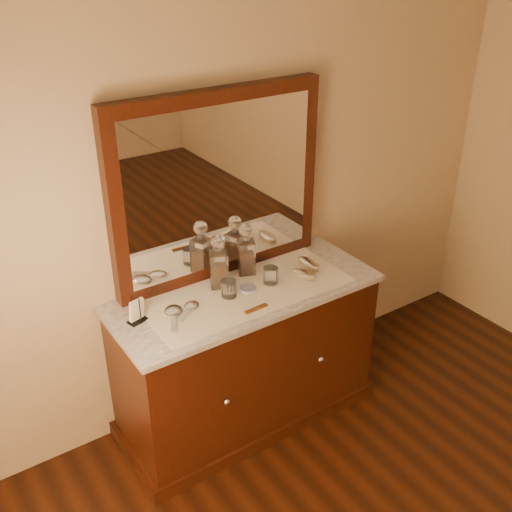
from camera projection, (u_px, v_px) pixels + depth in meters
name	position (u px, v px, depth m)	size (l,w,h in m)	color
dresser_cabinet	(246.00, 357.00, 3.34)	(1.40, 0.55, 0.82)	black
dresser_plinth	(247.00, 408.00, 3.52)	(1.46, 0.59, 0.08)	black
knob_left	(227.00, 402.00, 2.97)	(0.04, 0.04, 0.04)	silver
knob_right	(321.00, 359.00, 3.26)	(0.04, 0.04, 0.04)	silver
marble_top	(245.00, 293.00, 3.14)	(1.44, 0.59, 0.03)	white
mirror_frame	(219.00, 187.00, 3.07)	(1.20, 0.08, 1.00)	black
mirror_glass	(222.00, 189.00, 3.05)	(1.06, 0.01, 0.86)	white
lace_runner	(247.00, 292.00, 3.12)	(1.10, 0.45, 0.00)	white
pin_dish	(248.00, 289.00, 3.13)	(0.09, 0.09, 0.02)	silver
comb	(256.00, 309.00, 2.97)	(0.13, 0.02, 0.01)	brown
napkin_rack	(137.00, 311.00, 2.86)	(0.10, 0.08, 0.14)	black
decanter_left	(219.00, 266.00, 3.12)	(0.12, 0.12, 0.30)	brown
decanter_right	(246.00, 254.00, 3.24)	(0.12, 0.12, 0.30)	brown
brush_near	(304.00, 274.00, 3.23)	(0.12, 0.16, 0.04)	tan
brush_far	(309.00, 264.00, 3.33)	(0.08, 0.16, 0.04)	tan
hand_mirror_outer	(173.00, 313.00, 2.93)	(0.15, 0.23, 0.02)	silver
hand_mirror_inner	(190.00, 307.00, 2.97)	(0.17, 0.15, 0.02)	silver
tumblers	(250.00, 282.00, 3.12)	(0.33, 0.09, 0.09)	white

